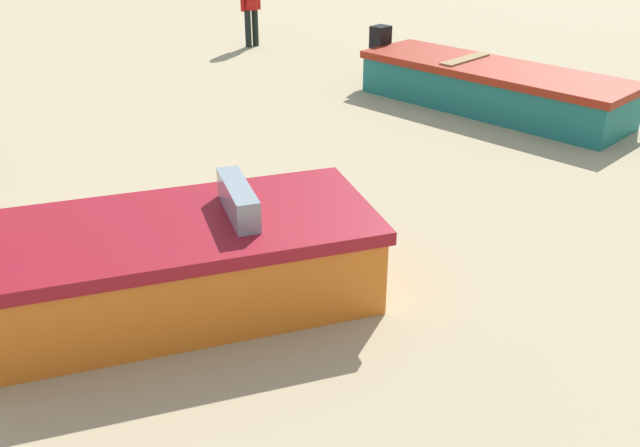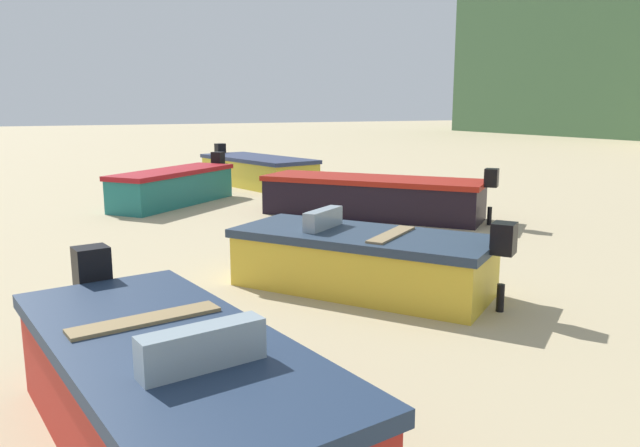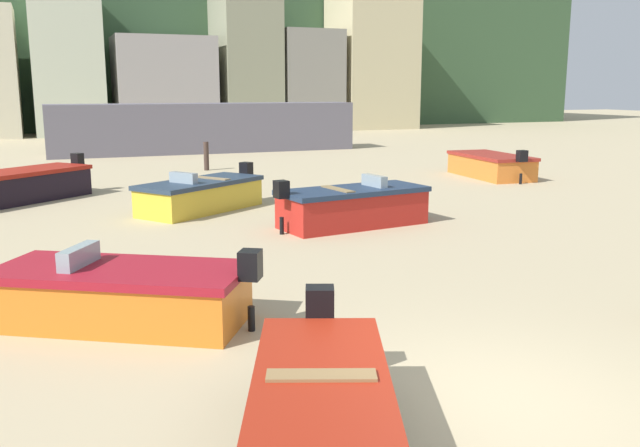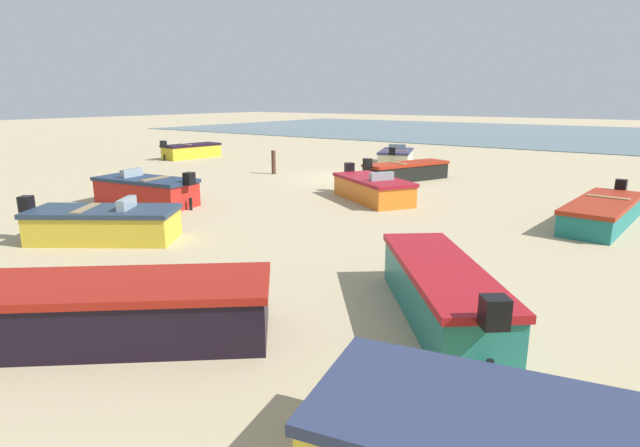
{
  "view_description": "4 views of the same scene",
  "coord_description": "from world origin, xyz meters",
  "px_view_note": "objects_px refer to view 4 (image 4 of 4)",
  "views": [
    {
      "loc": [
        -0.08,
        8.51,
        3.48
      ],
      "look_at": [
        -3.91,
        5.25,
        0.98
      ],
      "focal_mm": 39.25,
      "sensor_mm": 36.0,
      "label": 1
    },
    {
      "loc": [
        7.0,
        8.32,
        2.62
      ],
      "look_at": [
        -1.94,
        12.82,
        0.68
      ],
      "focal_mm": 34.48,
      "sensor_mm": 36.0,
      "label": 2
    },
    {
      "loc": [
        -4.15,
        -5.6,
        3.3
      ],
      "look_at": [
        0.01,
        4.74,
        1.08
      ],
      "focal_mm": 38.13,
      "sensor_mm": 36.0,
      "label": 3
    },
    {
      "loc": [
        -12.23,
        19.71,
        3.61
      ],
      "look_at": [
        -6.33,
        11.49,
        1.09
      ],
      "focal_mm": 28.43,
      "sensor_mm": 36.0,
      "label": 4
    }
  ],
  "objects_px": {
    "boat_teal_4": "(441,292)",
    "boat_cream_5": "(396,157)",
    "boat_yellow_8": "(191,151)",
    "mooring_post_mid_beach": "(274,162)",
    "boat_yellow_10": "(104,224)",
    "boat_black_3": "(406,171)",
    "boat_orange_0": "(373,189)",
    "boat_red_2": "(146,191)",
    "boat_black_1": "(95,311)",
    "boat_teal_7": "(602,212)"
  },
  "relations": [
    {
      "from": "boat_black_1",
      "to": "boat_yellow_8",
      "type": "distance_m",
      "value": 24.54
    },
    {
      "from": "boat_yellow_8",
      "to": "boat_black_1",
      "type": "bearing_deg",
      "value": -37.58
    },
    {
      "from": "boat_teal_4",
      "to": "boat_orange_0",
      "type": "bearing_deg",
      "value": 87.28
    },
    {
      "from": "boat_orange_0",
      "to": "boat_teal_4",
      "type": "xyz_separation_m",
      "value": [
        -5.96,
        8.09,
        0.05
      ]
    },
    {
      "from": "boat_red_2",
      "to": "mooring_post_mid_beach",
      "type": "distance_m",
      "value": 8.17
    },
    {
      "from": "boat_red_2",
      "to": "boat_yellow_10",
      "type": "relative_size",
      "value": 1.03
    },
    {
      "from": "boat_orange_0",
      "to": "boat_black_1",
      "type": "distance_m",
      "value": 12.05
    },
    {
      "from": "boat_red_2",
      "to": "boat_yellow_10",
      "type": "xyz_separation_m",
      "value": [
        -2.99,
        3.45,
        -0.04
      ]
    },
    {
      "from": "boat_black_1",
      "to": "mooring_post_mid_beach",
      "type": "bearing_deg",
      "value": 171.98
    },
    {
      "from": "boat_yellow_10",
      "to": "boat_teal_7",
      "type": "bearing_deg",
      "value": 97.96
    },
    {
      "from": "boat_teal_4",
      "to": "boat_teal_7",
      "type": "distance_m",
      "value": 8.93
    },
    {
      "from": "boat_teal_4",
      "to": "boat_teal_7",
      "type": "height_order",
      "value": "boat_teal_4"
    },
    {
      "from": "boat_yellow_8",
      "to": "boat_yellow_10",
      "type": "height_order",
      "value": "same"
    },
    {
      "from": "boat_black_1",
      "to": "boat_black_3",
      "type": "height_order",
      "value": "boat_black_1"
    },
    {
      "from": "boat_yellow_8",
      "to": "mooring_post_mid_beach",
      "type": "xyz_separation_m",
      "value": [
        -8.53,
        2.18,
        0.13
      ]
    },
    {
      "from": "boat_orange_0",
      "to": "boat_red_2",
      "type": "distance_m",
      "value": 7.91
    },
    {
      "from": "boat_orange_0",
      "to": "boat_red_2",
      "type": "xyz_separation_m",
      "value": [
        5.98,
        5.18,
        0.05
      ]
    },
    {
      "from": "boat_red_2",
      "to": "boat_yellow_8",
      "type": "xyz_separation_m",
      "value": [
        9.72,
        -10.26,
        -0.05
      ]
    },
    {
      "from": "boat_teal_4",
      "to": "boat_yellow_10",
      "type": "xyz_separation_m",
      "value": [
        8.96,
        0.54,
        -0.04
      ]
    },
    {
      "from": "boat_cream_5",
      "to": "boat_red_2",
      "type": "bearing_deg",
      "value": -117.69
    },
    {
      "from": "boat_yellow_10",
      "to": "mooring_post_mid_beach",
      "type": "bearing_deg",
      "value": 165.37
    },
    {
      "from": "boat_red_2",
      "to": "boat_yellow_10",
      "type": "bearing_deg",
      "value": -147.65
    },
    {
      "from": "boat_cream_5",
      "to": "mooring_post_mid_beach",
      "type": "distance_m",
      "value": 7.6
    },
    {
      "from": "boat_yellow_10",
      "to": "mooring_post_mid_beach",
      "type": "relative_size",
      "value": 3.43
    },
    {
      "from": "boat_black_3",
      "to": "boat_yellow_8",
      "type": "xyz_separation_m",
      "value": [
        14.61,
        -0.21,
        0.03
      ]
    },
    {
      "from": "boat_black_1",
      "to": "boat_teal_7",
      "type": "height_order",
      "value": "boat_black_1"
    },
    {
      "from": "boat_yellow_8",
      "to": "boat_orange_0",
      "type": "bearing_deg",
      "value": -11.78
    },
    {
      "from": "boat_orange_0",
      "to": "boat_teal_4",
      "type": "height_order",
      "value": "boat_teal_4"
    },
    {
      "from": "mooring_post_mid_beach",
      "to": "boat_cream_5",
      "type": "bearing_deg",
      "value": -113.03
    },
    {
      "from": "boat_black_3",
      "to": "boat_teal_7",
      "type": "height_order",
      "value": "boat_black_3"
    },
    {
      "from": "boat_black_1",
      "to": "boat_teal_4",
      "type": "relative_size",
      "value": 1.28
    },
    {
      "from": "boat_cream_5",
      "to": "boat_yellow_8",
      "type": "bearing_deg",
      "value": -178.24
    },
    {
      "from": "boat_yellow_8",
      "to": "boat_cream_5",
      "type": "bearing_deg",
      "value": 28.85
    },
    {
      "from": "boat_red_2",
      "to": "boat_yellow_8",
      "type": "relative_size",
      "value": 1.03
    },
    {
      "from": "mooring_post_mid_beach",
      "to": "boat_red_2",
      "type": "bearing_deg",
      "value": 98.39
    },
    {
      "from": "boat_teal_7",
      "to": "boat_orange_0",
      "type": "bearing_deg",
      "value": 10.05
    },
    {
      "from": "boat_black_1",
      "to": "boat_black_3",
      "type": "distance_m",
      "value": 17.04
    },
    {
      "from": "boat_black_3",
      "to": "boat_yellow_8",
      "type": "relative_size",
      "value": 1.13
    },
    {
      "from": "boat_teal_7",
      "to": "boat_yellow_8",
      "type": "distance_m",
      "value": 23.34
    },
    {
      "from": "mooring_post_mid_beach",
      "to": "boat_teal_4",
      "type": "bearing_deg",
      "value": 140.08
    },
    {
      "from": "boat_teal_7",
      "to": "boat_yellow_8",
      "type": "height_order",
      "value": "boat_yellow_8"
    },
    {
      "from": "boat_red_2",
      "to": "boat_yellow_8",
      "type": "bearing_deg",
      "value": 34.89
    },
    {
      "from": "boat_black_1",
      "to": "boat_orange_0",
      "type": "bearing_deg",
      "value": 149.75
    },
    {
      "from": "boat_black_3",
      "to": "boat_yellow_10",
      "type": "height_order",
      "value": "boat_yellow_10"
    },
    {
      "from": "boat_black_1",
      "to": "boat_yellow_10",
      "type": "xyz_separation_m",
      "value": [
        5.02,
        -3.25,
        -0.04
      ]
    },
    {
      "from": "boat_black_3",
      "to": "boat_yellow_8",
      "type": "distance_m",
      "value": 14.61
    },
    {
      "from": "boat_teal_4",
      "to": "boat_cream_5",
      "type": "relative_size",
      "value": 1.04
    },
    {
      "from": "boat_red_2",
      "to": "boat_teal_4",
      "type": "relative_size",
      "value": 1.03
    },
    {
      "from": "boat_teal_4",
      "to": "boat_cream_5",
      "type": "bearing_deg",
      "value": 80.37
    },
    {
      "from": "boat_cream_5",
      "to": "boat_teal_4",
      "type": "bearing_deg",
      "value": -81.48
    }
  ]
}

